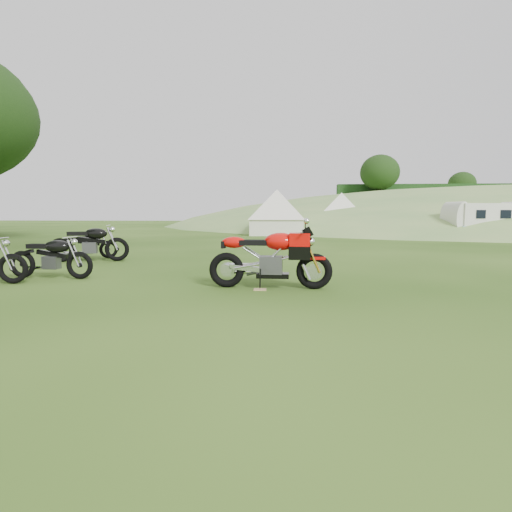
# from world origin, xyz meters

# --- Properties ---
(ground) EXTENTS (120.00, 120.00, 0.00)m
(ground) POSITION_xyz_m (0.00, 0.00, 0.00)
(ground) COLOR #22420E
(ground) RESTS_ON ground
(hillside) EXTENTS (80.00, 64.00, 8.00)m
(hillside) POSITION_xyz_m (24.00, 40.00, 0.00)
(hillside) COLOR #64924A
(hillside) RESTS_ON ground
(hedgerow) EXTENTS (36.00, 1.20, 8.60)m
(hedgerow) POSITION_xyz_m (24.00, 40.00, 0.00)
(hedgerow) COLOR black
(hedgerow) RESTS_ON ground
(sport_motorcycle) EXTENTS (2.17, 0.62, 1.29)m
(sport_motorcycle) POSITION_xyz_m (0.43, 1.27, 0.65)
(sport_motorcycle) COLOR red
(sport_motorcycle) RESTS_ON ground
(plywood_board) EXTENTS (0.24, 0.19, 0.02)m
(plywood_board) POSITION_xyz_m (0.26, 1.06, 0.01)
(plywood_board) COLOR tan
(plywood_board) RESTS_ON ground
(vintage_moto_b) EXTENTS (1.82, 0.52, 0.95)m
(vintage_moto_b) POSITION_xyz_m (-4.21, 2.05, 0.47)
(vintage_moto_b) COLOR black
(vintage_moto_b) RESTS_ON ground
(vintage_moto_c) EXTENTS (2.15, 0.98, 1.10)m
(vintage_moto_c) POSITION_xyz_m (-4.81, 5.07, 0.55)
(vintage_moto_c) COLOR black
(vintage_moto_c) RESTS_ON ground
(vintage_moto_d) EXTENTS (1.68, 1.02, 0.88)m
(vintage_moto_d) POSITION_xyz_m (-5.18, 5.72, 0.44)
(vintage_moto_d) COLOR black
(vintage_moto_d) RESTS_ON ground
(tent_left) EXTENTS (3.15, 3.15, 2.71)m
(tent_left) POSITION_xyz_m (0.10, 19.68, 1.35)
(tent_left) COLOR silver
(tent_left) RESTS_ON ground
(tent_mid) EXTENTS (3.43, 3.43, 2.68)m
(tent_mid) POSITION_xyz_m (4.41, 23.19, 1.34)
(tent_mid) COLOR white
(tent_mid) RESTS_ON ground
(caravan) EXTENTS (4.30, 2.58, 1.88)m
(caravan) POSITION_xyz_m (11.01, 16.80, 0.94)
(caravan) COLOR silver
(caravan) RESTS_ON ground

